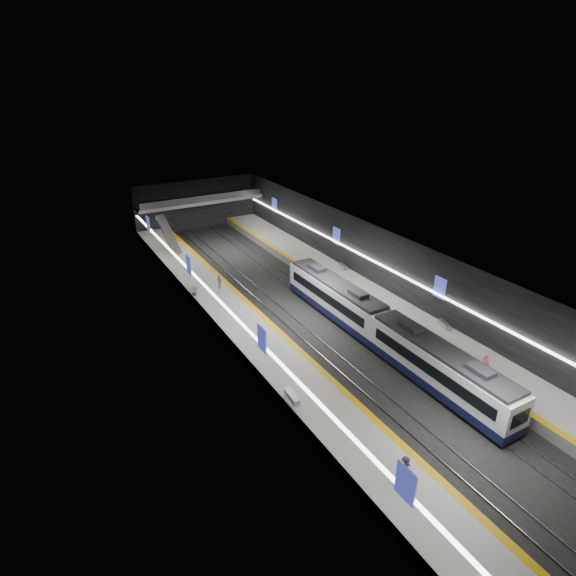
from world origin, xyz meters
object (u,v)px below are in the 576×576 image
bench_left_near (292,397)px  bench_right_far (343,266)px  escalator (169,234)px  passenger_left_a (219,281)px  bench_left_far (195,291)px  train (381,327)px  passenger_left_b (405,467)px  bench_right_near (444,324)px  passenger_right_a (485,364)px

bench_left_near → bench_right_far: size_ratio=0.97×
escalator → passenger_left_a: (1.00, -16.09, -1.09)m
bench_left_near → bench_left_far: size_ratio=1.10×
train → bench_left_near: (-11.89, -3.78, -0.97)m
train → escalator: bearing=106.3°
bench_right_far → passenger_left_b: size_ratio=1.27×
bench_left_far → bench_right_near: bench_right_near is taller
escalator → bench_left_far: (-2.00, -15.97, -1.69)m
passenger_right_a → passenger_left_a: (-12.93, 26.94, -0.12)m
escalator → passenger_left_b: bearing=-89.5°
bench_right_far → passenger_right_a: (-2.98, -24.63, 0.69)m
train → bench_right_far: 17.29m
escalator → passenger_left_a: 16.16m
bench_right_near → passenger_left_b: passenger_left_b is taller
train → bench_right_far: (6.91, 15.82, -0.96)m
passenger_right_a → escalator: bearing=14.0°
train → passenger_left_a: size_ratio=18.49×
train → bench_right_far: bearing=66.4°
bench_right_near → bench_right_far: bench_right_far is taller
escalator → passenger_left_b: (0.45, -48.18, -1.14)m
bench_left_near → bench_right_far: (18.80, 19.60, 0.01)m
escalator → bench_left_near: size_ratio=4.23×
bench_right_far → passenger_left_b: (-16.46, -29.78, 0.52)m
escalator → bench_left_far: size_ratio=4.64×
train → passenger_right_a: size_ratio=16.13×
bench_left_near → bench_right_near: (18.89, 2.43, -0.01)m
bench_left_far → bench_left_near: bearing=-66.7°
escalator → bench_right_near: size_ratio=4.43×
escalator → bench_left_near: bearing=-92.8°
escalator → passenger_right_a: size_ratio=4.29×
bench_right_near → passenger_left_a: size_ratio=1.11×
passenger_left_a → bench_left_far: bearing=-98.7°
escalator → bench_right_far: 25.05m
bench_left_near → passenger_left_a: 22.11m
bench_right_near → passenger_left_a: bearing=144.7°
escalator → bench_left_near: escalator is taller
train → passenger_right_a: bearing=-65.9°
bench_left_far → passenger_left_a: size_ratio=1.06×
passenger_right_a → passenger_left_a: passenger_right_a is taller
escalator → passenger_left_b: escalator is taller
bench_left_far → train: bearing=-33.6°
bench_right_far → passenger_left_a: (-15.91, 2.31, 0.58)m
bench_left_far → passenger_left_b: passenger_left_b is taller
bench_right_far → passenger_right_a: size_ratio=1.04×
bench_right_far → passenger_left_a: passenger_left_a is taller
bench_right_far → train: bearing=-102.9°
bench_left_far → passenger_left_b: bearing=-62.6°
bench_left_far → passenger_left_a: bearing=20.7°
bench_left_near → bench_left_far: (-0.11, 22.03, -0.02)m
train → escalator: 35.66m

